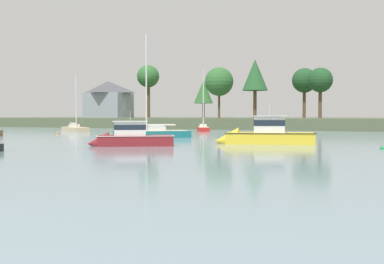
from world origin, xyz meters
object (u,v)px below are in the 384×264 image
at_px(sailboat_sand, 75,130).
at_px(mooring_buoy_green, 382,148).
at_px(cruiser_maroon, 127,140).
at_px(sailboat_red, 203,130).
at_px(mooring_buoy_white, 189,134).
at_px(sailboat_teal, 153,136).
at_px(cruiser_yellow, 260,137).
at_px(mooring_buoy_orange, 57,133).

bearing_deg(sailboat_sand, mooring_buoy_green, -24.91).
relative_size(cruiser_maroon, sailboat_red, 0.69).
xyz_separation_m(mooring_buoy_green, mooring_buoy_white, (-24.52, 17.86, 0.03)).
xyz_separation_m(sailboat_sand, mooring_buoy_white, (21.47, -3.49, -0.12)).
height_order(cruiser_maroon, mooring_buoy_white, cruiser_maroon).
distance_m(sailboat_teal, mooring_buoy_white, 9.56).
distance_m(cruiser_yellow, mooring_buoy_orange, 33.78).
xyz_separation_m(cruiser_yellow, mooring_buoy_white, (-14.13, 15.29, -0.48)).
bearing_deg(mooring_buoy_green, sailboat_sand, 155.09).
bearing_deg(sailboat_red, mooring_buoy_orange, -125.03).
relative_size(cruiser_yellow, sailboat_sand, 1.01).
bearing_deg(cruiser_yellow, sailboat_red, 121.56).
height_order(cruiser_maroon, mooring_buoy_orange, cruiser_maroon).
bearing_deg(sailboat_red, sailboat_teal, -80.37).
xyz_separation_m(cruiser_maroon, mooring_buoy_green, (19.69, 5.04, -0.44)).
bearing_deg(cruiser_yellow, cruiser_maroon, -140.73).
distance_m(cruiser_yellow, sailboat_red, 35.22).
bearing_deg(mooring_buoy_green, cruiser_maroon, -165.64).
relative_size(cruiser_maroon, mooring_buoy_white, 13.35).
height_order(sailboat_sand, mooring_buoy_white, sailboat_sand).
height_order(cruiser_yellow, mooring_buoy_orange, cruiser_yellow).
height_order(cruiser_maroon, sailboat_red, sailboat_red).
bearing_deg(mooring_buoy_green, mooring_buoy_orange, 162.86).
height_order(cruiser_yellow, sailboat_sand, sailboat_sand).
bearing_deg(mooring_buoy_orange, cruiser_maroon, -38.53).
bearing_deg(cruiser_maroon, mooring_buoy_white, 101.92).
distance_m(cruiser_maroon, mooring_buoy_orange, 29.13).
distance_m(cruiser_yellow, mooring_buoy_white, 20.83).
relative_size(sailboat_teal, mooring_buoy_white, 22.56).
bearing_deg(mooring_buoy_white, sailboat_red, 106.30).
distance_m(mooring_buoy_green, mooring_buoy_white, 30.33).
height_order(cruiser_maroon, mooring_buoy_green, cruiser_maroon).
bearing_deg(cruiser_yellow, mooring_buoy_white, 132.74).
relative_size(mooring_buoy_green, mooring_buoy_orange, 1.00).
xyz_separation_m(mooring_buoy_green, mooring_buoy_orange, (-42.48, 13.10, -0.00)).
relative_size(sailboat_sand, sailboat_red, 0.88).
relative_size(cruiser_maroon, mooring_buoy_green, 18.74).
height_order(sailboat_teal, mooring_buoy_orange, sailboat_teal).
xyz_separation_m(cruiser_maroon, mooring_buoy_white, (-4.83, 22.90, -0.42)).
bearing_deg(mooring_buoy_orange, sailboat_teal, -15.12).
relative_size(sailboat_teal, mooring_buoy_green, 31.66).
bearing_deg(cruiser_yellow, mooring_buoy_green, -13.86).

